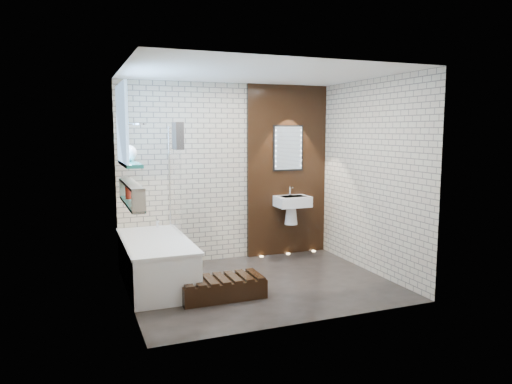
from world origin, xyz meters
name	(u,v)px	position (x,y,z in m)	size (l,w,h in m)	color
ground	(260,284)	(0.00, 0.00, 0.00)	(3.20, 3.20, 0.00)	black
room_shell	(260,181)	(0.00, 0.00, 1.30)	(3.24, 3.20, 2.60)	#C0AE98
walnut_panel	(287,171)	(0.95, 1.27, 1.30)	(1.30, 0.06, 2.60)	black
clerestory_window	(124,132)	(-1.57, 0.35, 1.90)	(0.18, 1.00, 0.94)	#7FADE0
display_niche	(131,194)	(-1.53, 0.15, 1.20)	(0.14, 1.30, 0.26)	#227F75
bathtub	(156,262)	(-1.22, 0.45, 0.29)	(0.79, 1.74, 0.70)	white
bath_screen	(175,179)	(-0.87, 0.89, 1.28)	(0.01, 0.78, 1.40)	white
towel	(178,136)	(-0.87, 0.66, 1.85)	(0.10, 0.26, 0.35)	black
shower_head	(140,124)	(-1.30, 0.95, 2.00)	(0.18, 0.18, 0.02)	silver
washbasin	(292,205)	(0.95, 1.07, 0.79)	(0.50, 0.36, 0.58)	white
led_mirror	(288,148)	(0.95, 1.23, 1.65)	(0.50, 0.02, 0.70)	black
walnut_step	(222,289)	(-0.60, -0.30, 0.11)	(0.97, 0.43, 0.22)	black
niche_bottles	(130,195)	(-1.53, 0.25, 1.18)	(0.07, 0.74, 0.17)	maroon
sill_vases	(129,153)	(-1.50, 0.52, 1.65)	(0.20, 0.20, 0.20)	white
floor_uplights	(288,254)	(0.95, 1.20, 0.01)	(0.96, 0.06, 0.01)	#FFD899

